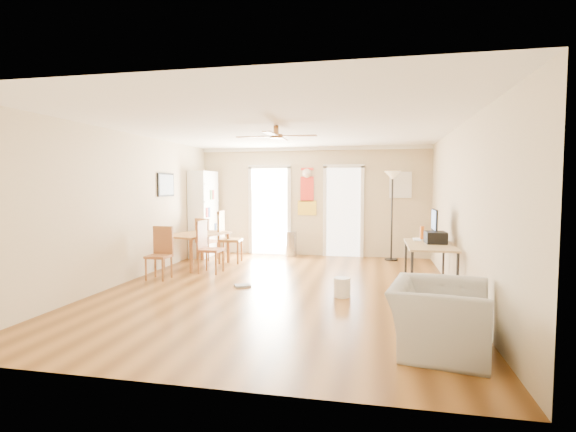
% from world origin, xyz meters
% --- Properties ---
extents(floor, '(7.00, 7.00, 0.00)m').
position_xyz_m(floor, '(0.00, 0.00, 0.00)').
color(floor, brown).
rests_on(floor, ground).
extents(ceiling, '(5.50, 7.00, 0.00)m').
position_xyz_m(ceiling, '(0.00, 0.00, 2.60)').
color(ceiling, silver).
rests_on(ceiling, floor).
extents(wall_back, '(5.50, 0.04, 2.60)m').
position_xyz_m(wall_back, '(0.00, 3.50, 1.30)').
color(wall_back, beige).
rests_on(wall_back, floor).
extents(wall_front, '(5.50, 0.04, 2.60)m').
position_xyz_m(wall_front, '(0.00, -3.50, 1.30)').
color(wall_front, beige).
rests_on(wall_front, floor).
extents(wall_left, '(0.04, 7.00, 2.60)m').
position_xyz_m(wall_left, '(-2.75, 0.00, 1.30)').
color(wall_left, beige).
rests_on(wall_left, floor).
extents(wall_right, '(0.04, 7.00, 2.60)m').
position_xyz_m(wall_right, '(2.75, 0.00, 1.30)').
color(wall_right, beige).
rests_on(wall_right, floor).
extents(crown_molding, '(5.50, 7.00, 0.08)m').
position_xyz_m(crown_molding, '(0.00, 0.00, 2.56)').
color(crown_molding, white).
rests_on(crown_molding, wall_back).
extents(kitchen_doorway, '(0.90, 0.10, 2.10)m').
position_xyz_m(kitchen_doorway, '(-1.05, 3.48, 1.05)').
color(kitchen_doorway, white).
rests_on(kitchen_doorway, wall_back).
extents(bathroom_doorway, '(0.80, 0.10, 2.10)m').
position_xyz_m(bathroom_doorway, '(0.75, 3.48, 1.05)').
color(bathroom_doorway, white).
rests_on(bathroom_doorway, wall_back).
extents(wall_decal, '(0.46, 0.03, 1.10)m').
position_xyz_m(wall_decal, '(-0.13, 3.48, 1.55)').
color(wall_decal, red).
rests_on(wall_decal, wall_back).
extents(ac_grille, '(0.50, 0.04, 0.60)m').
position_xyz_m(ac_grille, '(2.05, 3.47, 1.70)').
color(ac_grille, white).
rests_on(ac_grille, wall_back).
extents(framed_poster, '(0.04, 0.66, 0.48)m').
position_xyz_m(framed_poster, '(-2.73, 1.40, 1.70)').
color(framed_poster, black).
rests_on(framed_poster, wall_left).
extents(ceiling_fan, '(1.24, 1.24, 0.20)m').
position_xyz_m(ceiling_fan, '(0.00, -0.30, 2.43)').
color(ceiling_fan, '#593819').
rests_on(ceiling_fan, ceiling).
extents(bookshelf, '(0.47, 0.94, 2.02)m').
position_xyz_m(bookshelf, '(-2.53, 2.87, 1.01)').
color(bookshelf, white).
rests_on(bookshelf, floor).
extents(dining_table, '(1.15, 1.54, 0.69)m').
position_xyz_m(dining_table, '(-2.15, 1.61, 0.34)').
color(dining_table, olive).
rests_on(dining_table, floor).
extents(dining_chair_right_a, '(0.51, 0.51, 1.12)m').
position_xyz_m(dining_chair_right_a, '(-1.60, 2.14, 0.56)').
color(dining_chair_right_a, olive).
rests_on(dining_chair_right_a, floor).
extents(dining_chair_right_b, '(0.43, 0.43, 1.00)m').
position_xyz_m(dining_chair_right_b, '(-1.60, 1.00, 0.50)').
color(dining_chair_right_b, '#A05C33').
rests_on(dining_chair_right_b, floor).
extents(dining_chair_near, '(0.39, 0.39, 0.93)m').
position_xyz_m(dining_chair_near, '(-2.31, 0.27, 0.47)').
color(dining_chair_near, '#925B2F').
rests_on(dining_chair_near, floor).
extents(dining_chair_far, '(0.49, 0.49, 0.94)m').
position_xyz_m(dining_chair_far, '(-2.25, 2.41, 0.47)').
color(dining_chair_far, '#A55F35').
rests_on(dining_chair_far, floor).
extents(trash_can, '(0.31, 0.31, 0.59)m').
position_xyz_m(trash_can, '(-0.47, 3.24, 0.30)').
color(trash_can, '#ABABAD').
rests_on(trash_can, floor).
extents(torchiere_lamp, '(0.39, 0.39, 2.01)m').
position_xyz_m(torchiere_lamp, '(1.86, 3.15, 1.00)').
color(torchiere_lamp, black).
rests_on(torchiere_lamp, floor).
extents(computer_desk, '(0.71, 1.41, 0.76)m').
position_xyz_m(computer_desk, '(2.35, 0.32, 0.38)').
color(computer_desk, tan).
rests_on(computer_desk, floor).
extents(imac, '(0.21, 0.57, 0.53)m').
position_xyz_m(imac, '(2.47, 0.74, 1.02)').
color(imac, black).
rests_on(imac, computer_desk).
extents(keyboard, '(0.13, 0.37, 0.01)m').
position_xyz_m(keyboard, '(2.20, 0.84, 0.76)').
color(keyboard, white).
rests_on(keyboard, computer_desk).
extents(printer, '(0.33, 0.38, 0.19)m').
position_xyz_m(printer, '(2.45, 0.43, 0.85)').
color(printer, black).
rests_on(printer, computer_desk).
extents(orange_bottle, '(0.09, 0.09, 0.22)m').
position_xyz_m(orange_bottle, '(2.30, 0.99, 0.87)').
color(orange_bottle, '#D65C13').
rests_on(orange_bottle, computer_desk).
extents(wastebasket_a, '(0.29, 0.29, 0.29)m').
position_xyz_m(wastebasket_a, '(1.02, -0.31, 0.15)').
color(wastebasket_a, white).
rests_on(wastebasket_a, floor).
extents(wastebasket_b, '(0.27, 0.27, 0.31)m').
position_xyz_m(wastebasket_b, '(1.98, -0.59, 0.15)').
color(wastebasket_b, white).
rests_on(wastebasket_b, floor).
extents(floor_cloth, '(0.32, 0.30, 0.04)m').
position_xyz_m(floor_cloth, '(-0.65, 0.01, 0.02)').
color(floor_cloth, gray).
rests_on(floor_cloth, floor).
extents(armchair, '(1.11, 1.22, 0.69)m').
position_xyz_m(armchair, '(2.15, -2.27, 0.35)').
color(armchair, '#A6A6A1').
rests_on(armchair, floor).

